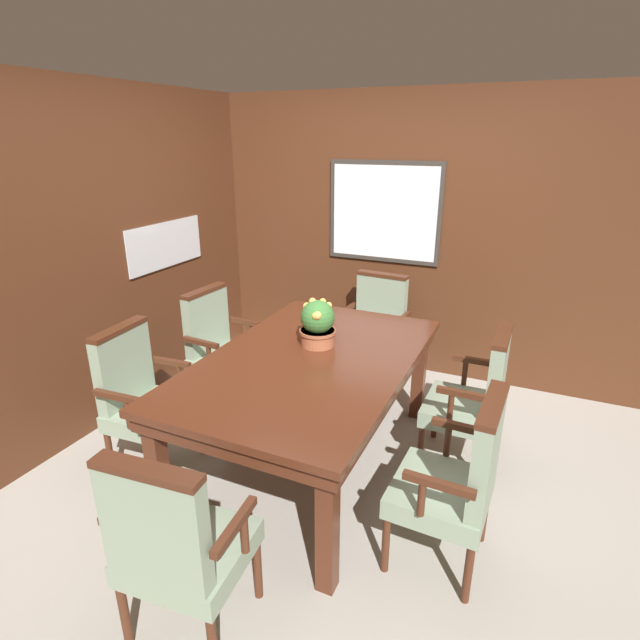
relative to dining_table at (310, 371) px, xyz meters
The scene contains 11 objects.
ground_plane 0.69m from the dining_table, 47.75° to the right, with size 14.00×14.00×0.00m, color #A39E93.
wall_back 1.83m from the dining_table, 87.88° to the left, with size 7.20×0.08×2.45m.
wall_left 1.76m from the dining_table, behind, with size 0.08×7.20×2.45m.
dining_table is the anchor object (origin of this frame).
chair_right_far 1.07m from the dining_table, 23.52° to the left, with size 0.47×0.54×0.96m.
chair_right_near 1.12m from the dining_table, 24.20° to the right, with size 0.48×0.56×0.96m.
chair_left_far 1.10m from the dining_table, 157.15° to the left, with size 0.50×0.57×0.96m.
chair_head_far 1.35m from the dining_table, 90.31° to the left, with size 0.57×0.51×0.96m.
chair_left_near 1.10m from the dining_table, 155.28° to the right, with size 0.50×0.56×0.96m.
chair_head_near 1.36m from the dining_table, 88.47° to the right, with size 0.57×0.51×0.96m.
potted_plant 0.32m from the dining_table, 101.53° to the left, with size 0.24×0.24×0.32m.
Camera 1 is at (1.17, -2.49, 2.08)m, focal length 28.00 mm.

